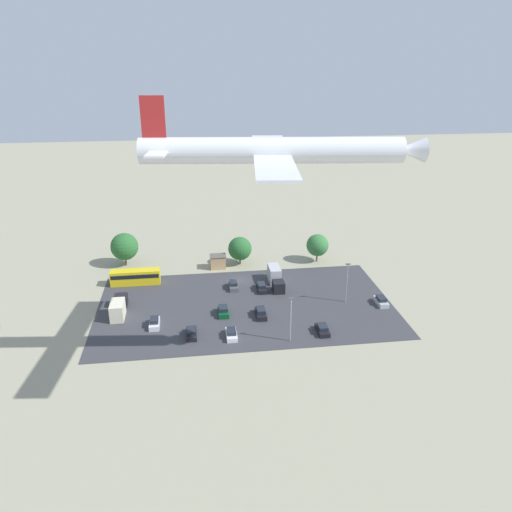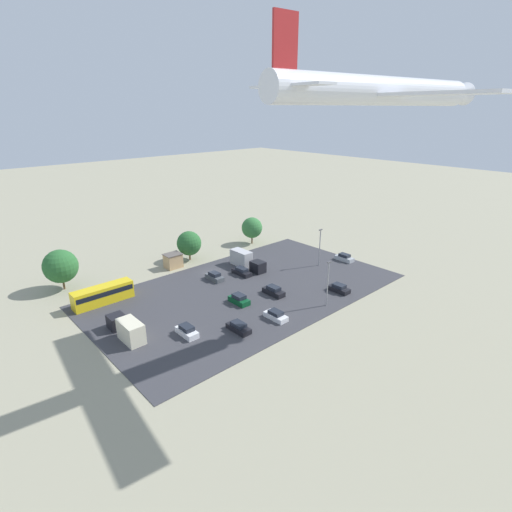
# 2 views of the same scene
# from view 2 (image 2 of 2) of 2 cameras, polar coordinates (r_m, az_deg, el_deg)

# --- Properties ---
(ground_plane) EXTENTS (400.00, 400.00, 0.00)m
(ground_plane) POSITION_cam_2_polar(r_m,az_deg,el_deg) (83.90, -6.53, -2.36)
(ground_plane) COLOR gray
(parking_lot_surface) EXTENTS (56.99, 33.00, 0.08)m
(parking_lot_surface) POSITION_cam_2_polar(r_m,az_deg,el_deg) (75.46, -1.28, -4.88)
(parking_lot_surface) COLOR #38383D
(parking_lot_surface) RESTS_ON ground
(shed_building) EXTENTS (3.62, 2.95, 3.11)m
(shed_building) POSITION_cam_2_polar(r_m,az_deg,el_deg) (87.25, -11.76, -0.65)
(shed_building) COLOR tan
(shed_building) RESTS_ON ground
(bus) EXTENTS (10.36, 2.61, 3.14)m
(bus) POSITION_cam_2_polar(r_m,az_deg,el_deg) (74.86, -21.03, -5.09)
(bus) COLOR gold
(bus) RESTS_ON ground
(parked_car_0) EXTENTS (1.77, 4.55, 1.52)m
(parked_car_0) POSITION_cam_2_polar(r_m,az_deg,el_deg) (81.94, -2.06, -2.26)
(parked_car_0) COLOR black
(parked_car_0) RESTS_ON ground
(parked_car_1) EXTENTS (1.79, 4.04, 1.60)m
(parked_car_1) POSITION_cam_2_polar(r_m,az_deg,el_deg) (61.91, -9.85, -10.53)
(parked_car_1) COLOR silver
(parked_car_1) RESTS_ON ground
(parked_car_2) EXTENTS (1.80, 4.21, 1.42)m
(parked_car_2) POSITION_cam_2_polar(r_m,az_deg,el_deg) (62.17, -2.51, -10.15)
(parked_car_2) COLOR black
(parked_car_2) RESTS_ON ground
(parked_car_3) EXTENTS (1.80, 4.39, 1.63)m
(parked_car_3) POSITION_cam_2_polar(r_m,az_deg,el_deg) (73.42, 2.53, -5.03)
(parked_car_3) COLOR black
(parked_car_3) RESTS_ON ground
(parked_car_4) EXTENTS (1.91, 4.03, 1.65)m
(parked_car_4) POSITION_cam_2_polar(r_m,az_deg,el_deg) (70.32, -2.44, -6.22)
(parked_car_4) COLOR #0C4723
(parked_car_4) RESTS_ON ground
(parked_car_5) EXTENTS (1.79, 4.18, 1.59)m
(parked_car_5) POSITION_cam_2_polar(r_m,az_deg,el_deg) (79.90, -5.94, -2.95)
(parked_car_5) COLOR #4C5156
(parked_car_5) RESTS_ON ground
(parked_car_6) EXTENTS (1.79, 4.24, 1.54)m
(parked_car_6) POSITION_cam_2_polar(r_m,az_deg,el_deg) (91.64, 12.50, -0.24)
(parked_car_6) COLOR #ADB2B7
(parked_car_6) RESTS_ON ground
(parked_car_7) EXTENTS (1.88, 4.07, 1.48)m
(parked_car_7) POSITION_cam_2_polar(r_m,az_deg,el_deg) (76.10, 11.76, -4.57)
(parked_car_7) COLOR black
(parked_car_7) RESTS_ON ground
(parked_car_8) EXTENTS (1.82, 4.11, 1.43)m
(parked_car_8) POSITION_cam_2_polar(r_m,az_deg,el_deg) (65.44, 2.83, -8.48)
(parked_car_8) COLOR silver
(parked_car_8) RESTS_ON ground
(parked_truck_0) EXTENTS (2.36, 9.24, 3.34)m
(parked_truck_0) POSITION_cam_2_polar(r_m,az_deg,el_deg) (85.45, -1.46, -0.64)
(parked_truck_0) COLOR black
(parked_truck_0) RESTS_ON ground
(parked_truck_1) EXTENTS (2.44, 8.57, 3.12)m
(parked_truck_1) POSITION_cam_2_polar(r_m,az_deg,el_deg) (63.16, -17.97, -9.83)
(parked_truck_1) COLOR black
(parked_truck_1) RESTS_ON ground
(tree_near_shed) EXTENTS (5.20, 5.20, 6.71)m
(tree_near_shed) POSITION_cam_2_polar(r_m,az_deg,el_deg) (100.19, -0.58, 4.06)
(tree_near_shed) COLOR brown
(tree_near_shed) RESTS_ON ground
(tree_apron_mid) EXTENTS (5.46, 5.46, 6.64)m
(tree_apron_mid) POSITION_cam_2_polar(r_m,az_deg,el_deg) (90.30, -9.54, 1.80)
(tree_apron_mid) COLOR brown
(tree_apron_mid) RESTS_ON ground
(tree_apron_far) EXTENTS (6.29, 6.29, 7.79)m
(tree_apron_far) POSITION_cam_2_polar(r_m,az_deg,el_deg) (82.56, -26.15, -1.33)
(tree_apron_far) COLOR brown
(tree_apron_far) RESTS_ON ground
(light_pole_lot_centre) EXTENTS (0.90, 0.28, 8.17)m
(light_pole_lot_centre) POSITION_cam_2_polar(r_m,az_deg,el_deg) (86.41, 9.10, 1.45)
(light_pole_lot_centre) COLOR gray
(light_pole_lot_centre) RESTS_ON ground
(light_pole_lot_edge) EXTENTS (0.90, 0.28, 8.15)m
(light_pole_lot_edge) POSITION_cam_2_polar(r_m,az_deg,el_deg) (68.91, 10.22, -3.62)
(light_pole_lot_edge) COLOR gray
(light_pole_lot_edge) RESTS_ON ground
(airplane) EXTENTS (36.46, 30.48, 8.36)m
(airplane) POSITION_cam_2_polar(r_m,az_deg,el_deg) (54.50, 17.93, 21.51)
(airplane) COLOR white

